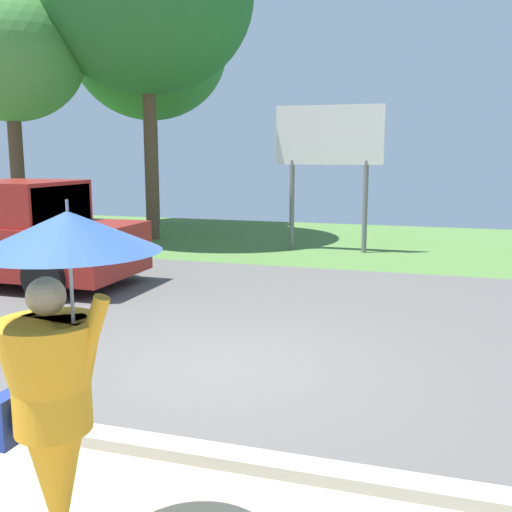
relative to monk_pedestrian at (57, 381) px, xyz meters
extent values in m
cube|color=#565451|center=(-0.25, 5.28, -1.15)|extent=(40.00, 8.00, 0.10)
cube|color=#4D7537|center=(-0.25, 13.28, -1.15)|extent=(40.00, 8.00, 0.10)
cube|color=#B2AD9E|center=(-0.25, 1.28, -1.05)|extent=(40.00, 0.24, 0.10)
cone|color=orange|center=(-0.04, 0.00, -0.37)|extent=(0.60, 0.60, 1.45)
cylinder|color=orange|center=(-0.04, 0.00, 0.03)|extent=(0.44, 0.44, 0.65)
sphere|color=tan|center=(-0.04, 0.00, 0.49)|extent=(0.22, 0.22, 0.22)
cylinder|color=orange|center=(0.24, 0.00, 0.30)|extent=(0.24, 0.09, 0.45)
cylinder|color=orange|center=(-0.30, 0.02, 0.06)|extent=(0.29, 0.08, 0.24)
cylinder|color=gray|center=(0.13, 0.00, 0.53)|extent=(0.02, 0.02, 0.75)
cone|color=#33569E|center=(0.13, 0.00, 0.86)|extent=(1.00, 1.00, 0.22)
cylinder|color=gray|center=(0.13, 0.00, 0.98)|extent=(0.02, 0.02, 0.10)
cube|color=#B7B7BC|center=(-0.34, 0.05, 0.16)|extent=(0.02, 0.11, 0.16)
cube|color=navy|center=(-0.31, -0.05, -0.25)|extent=(0.12, 0.24, 0.30)
cube|color=maroon|center=(-5.72, 6.25, -0.42)|extent=(5.20, 2.00, 0.90)
cube|color=maroon|center=(-5.22, 6.25, 0.33)|extent=(1.80, 1.84, 0.90)
cube|color=#2D3842|center=(-4.37, 6.25, 0.33)|extent=(0.10, 1.70, 0.77)
cylinder|color=black|center=(-4.02, 7.25, -0.72)|extent=(0.76, 0.28, 0.76)
cylinder|color=black|center=(-4.02, 5.25, -0.72)|extent=(0.76, 0.28, 0.76)
cylinder|color=slate|center=(-1.47, 11.58, 0.00)|extent=(0.12, 0.12, 2.20)
cylinder|color=slate|center=(0.33, 11.58, 0.00)|extent=(0.12, 0.12, 2.20)
cube|color=silver|center=(-0.57, 11.58, 1.70)|extent=(2.60, 0.10, 1.40)
cylinder|color=brown|center=(-7.06, 15.13, 0.95)|extent=(0.36, 0.36, 4.09)
ellipsoid|color=#387F33|center=(-7.06, 15.13, 4.56)|extent=(4.92, 4.92, 4.48)
cylinder|color=brown|center=(-8.66, 10.49, 0.74)|extent=(0.36, 0.36, 3.69)
ellipsoid|color=#478C3D|center=(-8.66, 10.49, 3.79)|extent=(3.78, 3.78, 3.43)
cylinder|color=brown|center=(-5.62, 12.18, 1.25)|extent=(0.36, 0.36, 4.70)
camera|label=1|loc=(2.02, -2.71, 1.27)|focal=41.59mm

